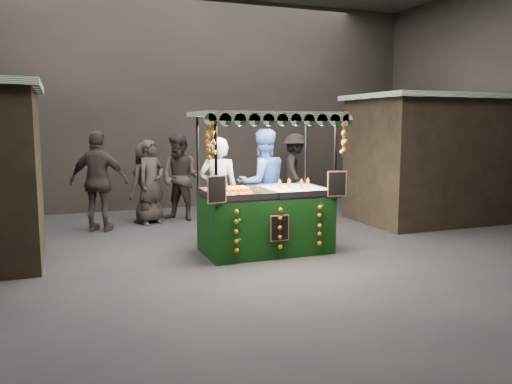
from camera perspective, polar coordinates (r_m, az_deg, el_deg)
name	(u,v)px	position (r m, az deg, el deg)	size (l,w,h in m)	color
ground	(254,256)	(7.88, -0.24, -7.20)	(12.00, 12.00, 0.00)	black
market_hall	(254,28)	(7.74, -0.26, 17.80)	(12.10, 10.10, 5.05)	black
neighbour_stall_right	(427,158)	(11.19, 18.51, 3.61)	(3.00, 2.20, 2.60)	black
juice_stall	(267,210)	(8.01, 1.21, -1.97)	(2.27, 1.33, 2.20)	black
vendor_grey	(218,191)	(8.58, -4.21, 0.12)	(0.75, 0.60, 1.79)	slate
vendor_blue	(263,184)	(8.92, 0.74, 0.87)	(0.98, 0.79, 1.93)	navy
shopper_0	(151,182)	(10.45, -11.60, 1.05)	(0.74, 0.67, 1.70)	#2A2522
shopper_1	(180,177)	(10.80, -8.44, 1.62)	(1.10, 1.10, 1.80)	black
shopper_2	(99,181)	(10.00, -17.11, 1.15)	(1.20, 0.89, 1.89)	#2B2523
shopper_3	(295,170)	(12.56, 4.37, 2.46)	(1.04, 1.32, 1.78)	#2B2623
shopper_4	(147,183)	(10.61, -12.01, 1.03)	(0.96, 0.91, 1.66)	black
shopper_5	(366,180)	(11.57, 12.16, 1.36)	(0.95, 1.53, 1.57)	#2C2824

